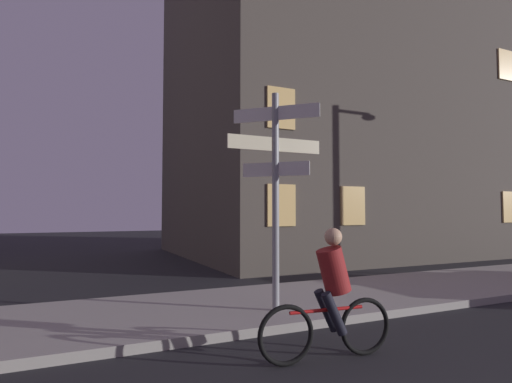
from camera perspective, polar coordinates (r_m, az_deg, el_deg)
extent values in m
cube|color=#9E9991|center=(7.65, -6.59, -15.94)|extent=(40.00, 3.18, 0.14)
cylinder|color=gray|center=(7.14, 2.71, -1.23)|extent=(0.12, 0.12, 3.73)
cube|color=white|center=(7.34, 2.69, 10.70)|extent=(1.13, 1.13, 0.24)
cube|color=beige|center=(7.23, 2.70, 6.49)|extent=(1.78, 0.03, 0.24)
cube|color=white|center=(7.17, 2.70, 3.09)|extent=(0.87, 0.87, 0.24)
torus|color=black|center=(5.16, 4.15, -19.12)|extent=(0.72, 0.12, 0.72)
torus|color=black|center=(5.69, 14.77, -17.48)|extent=(0.72, 0.12, 0.72)
cylinder|color=red|center=(5.35, 9.72, -15.75)|extent=(1.00, 0.12, 0.04)
cylinder|color=maroon|center=(5.31, 10.63, -10.62)|extent=(0.48, 0.35, 0.61)
sphere|color=tan|center=(5.27, 10.59, -6.14)|extent=(0.22, 0.22, 0.22)
cylinder|color=black|center=(5.30, 10.72, -16.19)|extent=(0.35, 0.15, 0.55)
cylinder|color=black|center=(5.45, 9.70, -15.82)|extent=(0.35, 0.15, 0.55)
cube|color=#4C443D|center=(19.87, 9.67, 16.89)|extent=(12.61, 9.90, 17.00)
cube|color=#F2C672|center=(11.81, 3.52, -1.90)|extent=(0.90, 0.06, 1.20)
cube|color=#F2C672|center=(13.21, 13.19, -1.92)|extent=(0.90, 0.06, 1.20)
cube|color=#F2C672|center=(18.85, 31.60, -1.83)|extent=(0.90, 0.06, 1.20)
cube|color=#F2C672|center=(12.19, 3.48, 11.38)|extent=(0.90, 0.06, 1.20)
cube|color=#F2C672|center=(19.71, 31.17, 14.67)|extent=(0.90, 0.06, 1.20)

